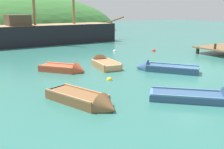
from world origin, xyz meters
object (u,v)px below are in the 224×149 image
rowboat_outer_left (103,64)px  buoy_white (115,51)px  rowboat_near_dock (86,101)px  rowboat_far (162,69)px  buoy_red (154,51)px  buoy_yellow (109,80)px  rowboat_outer_right (202,99)px  sailing_ship (53,36)px  rowboat_portside (66,70)px

rowboat_outer_left → buoy_white: (4.24, 5.09, -0.14)m
rowboat_near_dock → buoy_white: 13.93m
rowboat_far → buoy_white: 8.45m
rowboat_far → buoy_red: bearing=-73.8°
buoy_yellow → rowboat_outer_right: bearing=-72.2°
rowboat_outer_right → buoy_red: 13.51m
rowboat_outer_left → rowboat_outer_right: rowboat_outer_left is taller
rowboat_near_dock → rowboat_outer_right: bearing=44.2°
rowboat_far → rowboat_outer_right: 5.52m
rowboat_far → rowboat_outer_right: rowboat_far is taller
sailing_ship → rowboat_near_dock: size_ratio=4.57×
rowboat_outer_right → rowboat_far: bearing=108.2°
rowboat_portside → rowboat_near_dock: size_ratio=0.82×
rowboat_near_dock → sailing_ship: bearing=144.9°
rowboat_outer_right → buoy_white: size_ratio=10.47×
rowboat_outer_left → buoy_red: bearing=-58.1°
sailing_ship → rowboat_far: 17.02m
rowboat_portside → buoy_yellow: rowboat_portside is taller
buoy_red → rowboat_portside: bearing=-162.2°
rowboat_outer_left → rowboat_far: 4.02m
sailing_ship → buoy_yellow: 17.27m
rowboat_near_dock → buoy_yellow: size_ratio=10.84×
rowboat_far → buoy_red: (4.90, 6.40, -0.13)m
rowboat_outer_left → buoy_white: size_ratio=9.15×
rowboat_near_dock → buoy_red: (11.69, 9.13, -0.14)m
sailing_ship → rowboat_near_dock: sailing_ship is taller
rowboat_far → buoy_white: rowboat_far is taller
buoy_red → rowboat_near_dock: bearing=-142.0°
sailing_ship → rowboat_near_dock: 20.55m
buoy_white → buoy_yellow: bearing=-124.7°
sailing_ship → buoy_yellow: size_ratio=49.53×
rowboat_portside → buoy_white: 8.68m
rowboat_outer_right → buoy_yellow: 5.22m
rowboat_outer_left → buoy_red: size_ratio=7.81×
buoy_yellow → buoy_white: (5.74, 8.27, 0.00)m
sailing_ship → buoy_white: sailing_ship is taller
rowboat_outer_right → rowboat_near_dock: bearing=-163.4°
rowboat_outer_left → rowboat_far: bearing=-133.9°
buoy_red → buoy_yellow: buoy_red is taller
buoy_red → buoy_white: (-3.13, 1.86, 0.00)m
sailing_ship → rowboat_outer_right: size_ratio=4.72×
sailing_ship → buoy_white: (2.75, -8.71, -0.84)m
rowboat_portside → rowboat_outer_right: 8.62m
rowboat_portside → rowboat_near_dock: 6.07m
sailing_ship → rowboat_portside: sailing_ship is taller
buoy_red → buoy_white: 3.64m
rowboat_far → rowboat_outer_right: (-2.37, -4.98, -0.04)m
rowboat_far → buoy_red: 8.06m
rowboat_near_dock → buoy_white: rowboat_near_dock is taller
buoy_yellow → buoy_white: 10.07m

